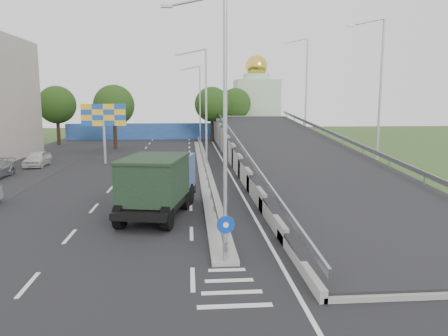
{
  "coord_description": "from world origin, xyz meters",
  "views": [
    {
      "loc": [
        -1.27,
        -12.76,
        5.96
      ],
      "look_at": [
        0.64,
        10.8,
        2.2
      ],
      "focal_mm": 35.0,
      "sensor_mm": 36.0,
      "label": 1
    }
  ],
  "objects": [
    {
      "name": "tree_ramp_far",
      "position": [
        6.0,
        55.0,
        5.18
      ],
      "size": [
        4.8,
        4.8,
        7.6
      ],
      "color": "black",
      "rests_on": "ground"
    },
    {
      "name": "dump_truck",
      "position": [
        -2.83,
        9.57,
        1.73
      ],
      "size": [
        3.93,
        7.47,
        3.13
      ],
      "rotation": [
        0.0,
        0.0,
        -0.2
      ],
      "color": "black",
      "rests_on": "ground"
    },
    {
      "name": "church",
      "position": [
        10.0,
        60.0,
        5.31
      ],
      "size": [
        7.0,
        7.0,
        13.8
      ],
      "color": "#B2CCAD",
      "rests_on": "ground"
    },
    {
      "name": "lamp_post_far",
      "position": [
        0.11,
        46.0,
        5.81
      ],
      "size": [
        2.74,
        0.18,
        10.08
      ],
      "color": "#B2B5B7",
      "rests_on": "median"
    },
    {
      "name": "sign_bollard",
      "position": [
        0.0,
        2.17,
        1.03
      ],
      "size": [
        0.64,
        0.23,
        1.67
      ],
      "color": "black",
      "rests_on": "median"
    },
    {
      "name": "ground",
      "position": [
        0.0,
        0.0,
        0.0
      ],
      "size": [
        160.0,
        160.0,
        0.0
      ],
      "primitive_type": "plane",
      "color": "#2D4C1E",
      "rests_on": "ground"
    },
    {
      "name": "tree_left_mid",
      "position": [
        -10.0,
        40.0,
        5.18
      ],
      "size": [
        4.8,
        4.8,
        7.6
      ],
      "color": "black",
      "rests_on": "ground"
    },
    {
      "name": "lamp_post_mid",
      "position": [
        0.11,
        26.0,
        5.81
      ],
      "size": [
        2.74,
        0.18,
        10.08
      ],
      "color": "#B2B5B7",
      "rests_on": "median"
    },
    {
      "name": "tree_left_far",
      "position": [
        -18.0,
        45.0,
        5.18
      ],
      "size": [
        4.8,
        4.8,
        7.6
      ],
      "color": "black",
      "rests_on": "ground"
    },
    {
      "name": "median_guardrail",
      "position": [
        0.0,
        24.0,
        0.75
      ],
      "size": [
        0.09,
        44.0,
        0.71
      ],
      "color": "gray",
      "rests_on": "median"
    },
    {
      "name": "median",
      "position": [
        0.0,
        24.0,
        0.1
      ],
      "size": [
        1.0,
        44.0,
        0.2
      ],
      "primitive_type": "cube",
      "color": "gray",
      "rests_on": "ground"
    },
    {
      "name": "overpass_ramp",
      "position": [
        7.5,
        24.0,
        1.75
      ],
      "size": [
        10.0,
        50.0,
        3.5
      ],
      "color": "gray",
      "rests_on": "ground"
    },
    {
      "name": "blue_wall",
      "position": [
        -4.0,
        52.0,
        1.2
      ],
      "size": [
        30.0,
        0.5,
        2.4
      ],
      "primitive_type": "cube",
      "color": "#274292",
      "rests_on": "ground"
    },
    {
      "name": "lamp_post_near",
      "position": [
        0.11,
        6.0,
        5.81
      ],
      "size": [
        2.74,
        0.18,
        10.08
      ],
      "color": "#B2B5B7",
      "rests_on": "median"
    },
    {
      "name": "billboard",
      "position": [
        -9.0,
        28.0,
        4.19
      ],
      "size": [
        4.0,
        0.24,
        5.5
      ],
      "color": "#B2B5B7",
      "rests_on": "ground"
    },
    {
      "name": "parked_car_e",
      "position": [
        -14.71,
        26.82,
        0.71
      ],
      "size": [
        1.8,
        4.19,
        1.41
      ],
      "primitive_type": "imported",
      "rotation": [
        0.0,
        0.0,
        0.03
      ],
      "color": "silver",
      "rests_on": "ground"
    },
    {
      "name": "tree_median_far",
      "position": [
        2.0,
        48.0,
        5.18
      ],
      "size": [
        4.8,
        4.8,
        7.6
      ],
      "color": "black",
      "rests_on": "ground"
    },
    {
      "name": "road_surface",
      "position": [
        -3.0,
        20.0,
        0.0
      ],
      "size": [
        26.0,
        90.0,
        0.04
      ],
      "primitive_type": "cube",
      "color": "black",
      "rests_on": "ground"
    }
  ]
}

